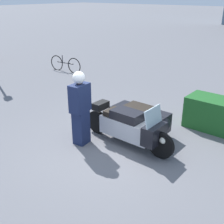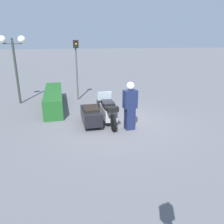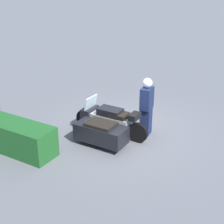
% 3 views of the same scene
% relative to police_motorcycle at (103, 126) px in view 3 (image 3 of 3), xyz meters
% --- Properties ---
extents(ground_plane, '(160.00, 160.00, 0.00)m').
position_rel_police_motorcycle_xyz_m(ground_plane, '(-0.35, -0.78, -0.46)').
color(ground_plane, slate).
extents(police_motorcycle, '(2.56, 1.40, 1.15)m').
position_rel_police_motorcycle_xyz_m(police_motorcycle, '(0.00, 0.00, 0.00)').
color(police_motorcycle, black).
rests_on(police_motorcycle, ground).
extents(officer_rider, '(0.36, 0.53, 1.83)m').
position_rel_police_motorcycle_xyz_m(officer_rider, '(-0.94, -1.04, 0.51)').
color(officer_rider, '#192347').
rests_on(officer_rider, ground).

